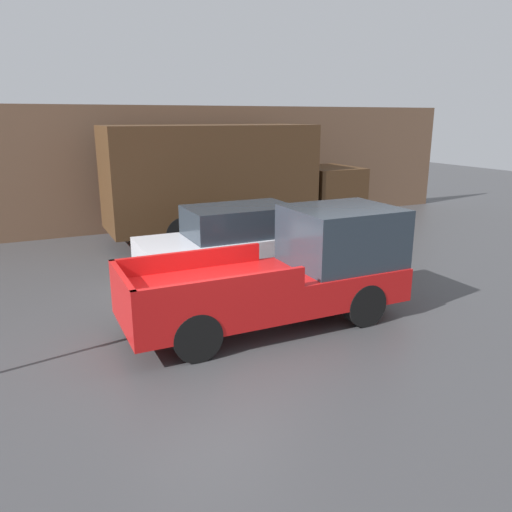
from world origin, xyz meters
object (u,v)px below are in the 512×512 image
pickup_truck (292,271)px  newspaper_box (141,217)px  delivery_truck (228,179)px  car (236,241)px

pickup_truck → newspaper_box: pickup_truck is taller
newspaper_box → pickup_truck: bearing=-84.4°
newspaper_box → delivery_truck: bearing=-39.0°
car → pickup_truck: bearing=-92.6°
delivery_truck → newspaper_box: (-2.41, 1.96, -1.38)m
delivery_truck → newspaper_box: size_ratio=7.98×
pickup_truck → delivery_truck: (1.54, 6.97, 0.92)m
car → delivery_truck: size_ratio=0.55×
pickup_truck → delivery_truck: bearing=77.6°
pickup_truck → car: 3.04m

